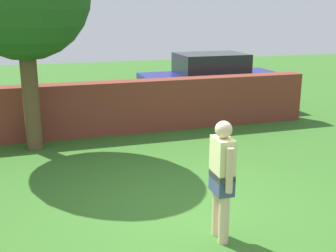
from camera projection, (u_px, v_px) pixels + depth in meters
The scene contains 4 objects.
ground_plane at pixel (192, 212), 6.39m from camera, with size 40.00×40.00×0.00m, color #336623.
brick_wall at pixel (64, 111), 10.03m from camera, with size 12.70×0.50×1.29m, color brown.
person at pixel (222, 175), 5.42m from camera, with size 0.23×0.54×1.62m.
car at pixel (210, 82), 12.82m from camera, with size 4.20×1.93×1.72m.
Camera 1 is at (-2.10, -5.45, 2.93)m, focal length 45.17 mm.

